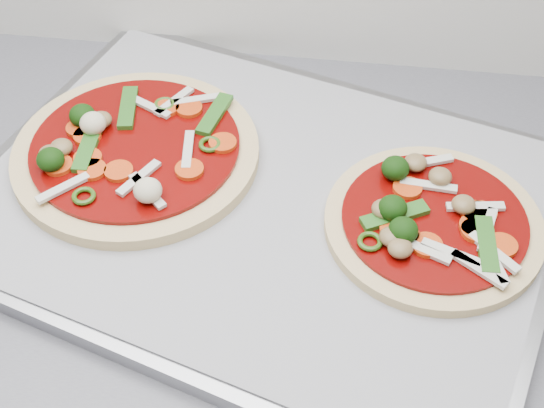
# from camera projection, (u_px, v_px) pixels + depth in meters

# --- Properties ---
(baking_tray) EXTENTS (0.58, 0.50, 0.02)m
(baking_tray) POSITION_uv_depth(u_px,v_px,m) (261.00, 205.00, 0.66)
(baking_tray) COLOR gray
(baking_tray) RESTS_ON countertop
(parchment) EXTENTS (0.55, 0.47, 0.00)m
(parchment) POSITION_uv_depth(u_px,v_px,m) (261.00, 198.00, 0.65)
(parchment) COLOR #98989D
(parchment) RESTS_ON baking_tray
(pizza_left) EXTENTS (0.31, 0.31, 0.04)m
(pizza_left) POSITION_uv_depth(u_px,v_px,m) (133.00, 150.00, 0.68)
(pizza_left) COLOR tan
(pizza_left) RESTS_ON parchment
(pizza_right) EXTENTS (0.20, 0.20, 0.03)m
(pizza_right) POSITION_uv_depth(u_px,v_px,m) (431.00, 221.00, 0.62)
(pizza_right) COLOR tan
(pizza_right) RESTS_ON parchment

